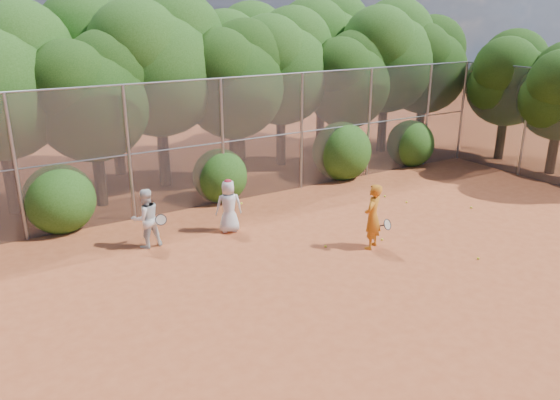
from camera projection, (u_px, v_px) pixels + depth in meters
ground at (366, 263)px, 13.58m from camera, size 80.00×80.00×0.00m
fence_back at (247, 138)px, 17.69m from camera, size 20.05×0.09×4.03m
fence_side at (526, 122)px, 20.24m from camera, size 0.09×6.09×4.03m
tree_2 at (92, 93)px, 16.54m from camera, size 3.99×3.47×5.47m
tree_3 at (158, 59)px, 18.33m from camera, size 4.89×4.26×6.70m
tree_4 at (233, 76)px, 19.27m from camera, size 4.19×3.64×5.73m
tree_5 at (282, 63)px, 21.05m from camera, size 4.51×3.92×6.17m
tree_6 at (348, 77)px, 21.65m from camera, size 3.86×3.36×5.29m
tree_7 at (387, 52)px, 23.11m from camera, size 4.77×4.14×6.53m
tree_8 at (425, 62)px, 24.00m from camera, size 4.25×3.70×5.82m
tree_10 at (110, 50)px, 19.54m from camera, size 5.15×4.48×7.06m
tree_11 at (240, 58)px, 21.82m from camera, size 4.64×4.03×6.35m
tree_12 at (323, 45)px, 24.40m from camera, size 5.02×4.37×6.88m
tree_13 at (509, 75)px, 22.13m from camera, size 3.86×3.36×5.29m
bush_0 at (59, 196)px, 15.39m from camera, size 2.00×2.00×2.00m
bush_1 at (220, 173)px, 17.88m from camera, size 1.80×1.80×1.80m
bush_2 at (342, 149)px, 20.27m from camera, size 2.20×2.20×2.20m
bush_3 at (411, 141)px, 22.04m from camera, size 1.90×1.90×1.90m
player_yellow at (373, 217)px, 14.18m from camera, size 0.90×0.68×1.75m
player_teen at (229, 206)px, 15.28m from camera, size 0.85×0.68×1.55m
player_white at (146, 218)px, 14.27m from camera, size 0.89×0.77×1.61m
ball_0 at (382, 240)px, 14.88m from camera, size 0.07×0.07×0.07m
ball_1 at (385, 196)px, 18.37m from camera, size 0.07×0.07×0.07m
ball_2 at (478, 258)px, 13.75m from camera, size 0.07×0.07×0.07m
ball_3 at (471, 208)px, 17.31m from camera, size 0.07×0.07×0.07m
ball_4 at (325, 246)px, 14.46m from camera, size 0.07×0.07×0.07m
ball_5 at (406, 202)px, 17.81m from camera, size 0.07×0.07×0.07m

